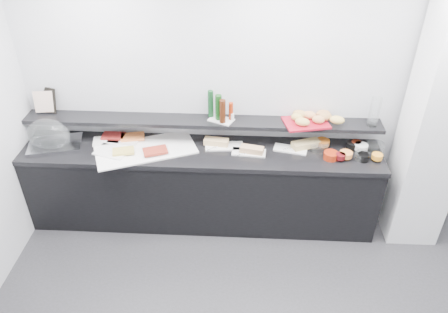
# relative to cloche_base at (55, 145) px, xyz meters

# --- Properties ---
(back_wall) EXTENTS (5.00, 0.02, 2.70)m
(back_wall) POSITION_rel_cloche_base_xyz_m (2.18, 0.31, 0.43)
(back_wall) COLOR silver
(back_wall) RESTS_ON ground
(ceiling) EXTENTS (5.00, 5.00, 0.00)m
(ceiling) POSITION_rel_cloche_base_xyz_m (2.18, -1.69, 1.78)
(ceiling) COLOR white
(ceiling) RESTS_ON back_wall
(column) EXTENTS (0.50, 0.50, 2.70)m
(column) POSITION_rel_cloche_base_xyz_m (3.68, -0.04, 0.43)
(column) COLOR white
(column) RESTS_ON ground
(buffet_cabinet) EXTENTS (3.60, 0.60, 0.85)m
(buffet_cabinet) POSITION_rel_cloche_base_xyz_m (1.48, 0.01, -0.50)
(buffet_cabinet) COLOR black
(buffet_cabinet) RESTS_ON ground
(counter_top) EXTENTS (3.62, 0.62, 0.05)m
(counter_top) POSITION_rel_cloche_base_xyz_m (1.48, 0.01, -0.05)
(counter_top) COLOR black
(counter_top) RESTS_ON buffet_cabinet
(wall_shelf) EXTENTS (3.60, 0.25, 0.04)m
(wall_shelf) POSITION_rel_cloche_base_xyz_m (1.48, 0.19, 0.21)
(wall_shelf) COLOR black
(wall_shelf) RESTS_ON back_wall
(cloche_base) EXTENTS (0.58, 0.46, 0.04)m
(cloche_base) POSITION_rel_cloche_base_xyz_m (0.00, 0.00, 0.00)
(cloche_base) COLOR #B0B2B7
(cloche_base) RESTS_ON counter_top
(cloche_dome) EXTENTS (0.48, 0.35, 0.34)m
(cloche_dome) POSITION_rel_cloche_base_xyz_m (-0.05, 0.02, 0.11)
(cloche_dome) COLOR white
(cloche_dome) RESTS_ON cloche_base
(linen_runner) EXTENTS (1.08, 0.80, 0.01)m
(linen_runner) POSITION_rel_cloche_base_xyz_m (0.93, -0.02, -0.01)
(linen_runner) COLOR white
(linen_runner) RESTS_ON counter_top
(platter_meat_a) EXTENTS (0.29, 0.22, 0.01)m
(platter_meat_a) POSITION_rel_cloche_base_xyz_m (0.50, 0.10, 0.00)
(platter_meat_a) COLOR white
(platter_meat_a) RESTS_ON linen_runner
(food_meat_a) EXTENTS (0.23, 0.15, 0.02)m
(food_meat_a) POSITION_rel_cloche_base_xyz_m (0.56, 0.17, 0.02)
(food_meat_a) COLOR maroon
(food_meat_a) RESTS_ON platter_meat_a
(platter_salmon) EXTENTS (0.34, 0.24, 0.01)m
(platter_salmon) POSITION_rel_cloche_base_xyz_m (0.68, 0.14, 0.00)
(platter_salmon) COLOR white
(platter_salmon) RESTS_ON linen_runner
(food_salmon) EXTENTS (0.27, 0.20, 0.02)m
(food_salmon) POSITION_rel_cloche_base_xyz_m (0.76, 0.16, 0.02)
(food_salmon) COLOR orange
(food_salmon) RESTS_ON platter_salmon
(platter_cheese) EXTENTS (0.36, 0.29, 0.01)m
(platter_cheese) POSITION_rel_cloche_base_xyz_m (0.61, -0.10, 0.00)
(platter_cheese) COLOR white
(platter_cheese) RESTS_ON linen_runner
(food_cheese) EXTENTS (0.23, 0.18, 0.02)m
(food_cheese) POSITION_rel_cloche_base_xyz_m (0.73, -0.11, 0.02)
(food_cheese) COLOR #D1B951
(food_cheese) RESTS_ON platter_cheese
(platter_meat_b) EXTENTS (0.30, 0.24, 0.01)m
(platter_meat_b) POSITION_rel_cloche_base_xyz_m (1.04, -0.05, 0.00)
(platter_meat_b) COLOR white
(platter_meat_b) RESTS_ON linen_runner
(food_meat_b) EXTENTS (0.27, 0.22, 0.02)m
(food_meat_b) POSITION_rel_cloche_base_xyz_m (1.04, -0.09, 0.02)
(food_meat_b) COLOR maroon
(food_meat_b) RESTS_ON platter_meat_b
(sandwich_plate_left) EXTENTS (0.40, 0.20, 0.01)m
(sandwich_plate_left) POSITION_rel_cloche_base_xyz_m (1.71, 0.08, -0.01)
(sandwich_plate_left) COLOR white
(sandwich_plate_left) RESTS_ON counter_top
(sandwich_food_left) EXTENTS (0.26, 0.13, 0.06)m
(sandwich_food_left) POSITION_rel_cloche_base_xyz_m (1.63, 0.11, 0.02)
(sandwich_food_left) COLOR tan
(sandwich_food_left) RESTS_ON sandwich_plate_left
(tongs_left) EXTENTS (0.13, 0.10, 0.01)m
(tongs_left) POSITION_rel_cloche_base_xyz_m (1.60, 0.02, -0.00)
(tongs_left) COLOR silver
(tongs_left) RESTS_ON sandwich_plate_left
(sandwich_plate_mid) EXTENTS (0.34, 0.17, 0.01)m
(sandwich_plate_mid) POSITION_rel_cloche_base_xyz_m (1.96, -0.02, -0.01)
(sandwich_plate_mid) COLOR silver
(sandwich_plate_mid) RESTS_ON counter_top
(sandwich_food_mid) EXTENTS (0.24, 0.13, 0.06)m
(sandwich_food_mid) POSITION_rel_cloche_base_xyz_m (1.99, -0.02, 0.02)
(sandwich_food_mid) COLOR tan
(sandwich_food_mid) RESTS_ON sandwich_plate_mid
(tongs_mid) EXTENTS (0.15, 0.07, 0.01)m
(tongs_mid) POSITION_rel_cloche_base_xyz_m (1.91, -0.06, -0.00)
(tongs_mid) COLOR #B1B4B8
(tongs_mid) RESTS_ON sandwich_plate_mid
(sandwich_plate_right) EXTENTS (0.35, 0.21, 0.01)m
(sandwich_plate_right) POSITION_rel_cloche_base_xyz_m (2.38, 0.07, -0.01)
(sandwich_plate_right) COLOR white
(sandwich_plate_right) RESTS_ON counter_top
(sandwich_food_right) EXTENTS (0.30, 0.21, 0.06)m
(sandwich_food_right) POSITION_rel_cloche_base_xyz_m (2.53, 0.11, 0.02)
(sandwich_food_right) COLOR tan
(sandwich_food_right) RESTS_ON sandwich_plate_right
(tongs_right) EXTENTS (0.15, 0.07, 0.01)m
(tongs_right) POSITION_rel_cloche_base_xyz_m (2.38, 0.07, -0.00)
(tongs_right) COLOR silver
(tongs_right) RESTS_ON sandwich_plate_right
(bowl_glass_fruit) EXTENTS (0.23, 0.23, 0.07)m
(bowl_glass_fruit) POSITION_rel_cloche_base_xyz_m (2.66, 0.09, 0.02)
(bowl_glass_fruit) COLOR white
(bowl_glass_fruit) RESTS_ON counter_top
(fill_glass_fruit) EXTENTS (0.14, 0.14, 0.05)m
(fill_glass_fruit) POSITION_rel_cloche_base_xyz_m (2.71, 0.15, 0.03)
(fill_glass_fruit) COLOR #C9641B
(fill_glass_fruit) RESTS_ON bowl_glass_fruit
(bowl_black_jam) EXTENTS (0.12, 0.12, 0.07)m
(bowl_black_jam) POSITION_rel_cloche_base_xyz_m (3.00, 0.13, 0.02)
(bowl_black_jam) COLOR black
(bowl_black_jam) RESTS_ON counter_top
(fill_black_jam) EXTENTS (0.13, 0.13, 0.05)m
(fill_black_jam) POSITION_rel_cloche_base_xyz_m (3.04, 0.14, 0.03)
(fill_black_jam) COLOR #5A1A0C
(fill_black_jam) RESTS_ON bowl_black_jam
(bowl_glass_cream) EXTENTS (0.21, 0.21, 0.07)m
(bowl_glass_cream) POSITION_rel_cloche_base_xyz_m (3.23, 0.11, 0.02)
(bowl_glass_cream) COLOR silver
(bowl_glass_cream) RESTS_ON counter_top
(fill_glass_cream) EXTENTS (0.17, 0.17, 0.05)m
(fill_glass_cream) POSITION_rel_cloche_base_xyz_m (3.08, 0.09, 0.03)
(fill_glass_cream) COLOR white
(fill_glass_cream) RESTS_ON bowl_glass_cream
(bowl_red_jam) EXTENTS (0.17, 0.17, 0.07)m
(bowl_red_jam) POSITION_rel_cloche_base_xyz_m (2.76, -0.07, 0.02)
(bowl_red_jam) COLOR #98250D
(bowl_red_jam) RESTS_ON counter_top
(fill_red_jam) EXTENTS (0.12, 0.12, 0.05)m
(fill_red_jam) POSITION_rel_cloche_base_xyz_m (2.85, -0.10, 0.03)
(fill_red_jam) COLOR #4F0B0E
(fill_red_jam) RESTS_ON bowl_red_jam
(bowl_glass_salmon) EXTENTS (0.15, 0.15, 0.07)m
(bowl_glass_salmon) POSITION_rel_cloche_base_xyz_m (3.06, -0.06, 0.02)
(bowl_glass_salmon) COLOR white
(bowl_glass_salmon) RESTS_ON counter_top
(fill_glass_salmon) EXTENTS (0.13, 0.13, 0.05)m
(fill_glass_salmon) POSITION_rel_cloche_base_xyz_m (2.90, -0.06, 0.03)
(fill_glass_salmon) COLOR orange
(fill_glass_salmon) RESTS_ON bowl_glass_salmon
(bowl_black_fruit) EXTENTS (0.11, 0.11, 0.07)m
(bowl_black_fruit) POSITION_rel_cloche_base_xyz_m (3.07, -0.08, 0.02)
(bowl_black_fruit) COLOR black
(bowl_black_fruit) RESTS_ON counter_top
(fill_black_fruit) EXTENTS (0.12, 0.12, 0.05)m
(fill_black_fruit) POSITION_rel_cloche_base_xyz_m (3.20, -0.08, 0.03)
(fill_black_fruit) COLOR orange
(fill_black_fruit) RESTS_ON bowl_black_fruit
(framed_print) EXTENTS (0.25, 0.16, 0.26)m
(framed_print) POSITION_rel_cloche_base_xyz_m (-0.13, 0.30, 0.36)
(framed_print) COLOR black
(framed_print) RESTS_ON wall_shelf
(print_art) EXTENTS (0.20, 0.08, 0.22)m
(print_art) POSITION_rel_cloche_base_xyz_m (-0.13, 0.24, 0.36)
(print_art) COLOR beige
(print_art) RESTS_ON framed_print
(condiment_tray) EXTENTS (0.28, 0.23, 0.01)m
(condiment_tray) POSITION_rel_cloche_base_xyz_m (1.68, 0.18, 0.24)
(condiment_tray) COLOR white
(condiment_tray) RESTS_ON wall_shelf
(bottle_green_a) EXTENTS (0.08, 0.08, 0.26)m
(bottle_green_a) POSITION_rel_cloche_base_xyz_m (1.65, 0.19, 0.37)
(bottle_green_a) COLOR #103C11
(bottle_green_a) RESTS_ON condiment_tray
(bottle_brown) EXTENTS (0.06, 0.06, 0.24)m
(bottle_brown) POSITION_rel_cloche_base_xyz_m (1.69, 0.13, 0.36)
(bottle_brown) COLOR #3B190A
(bottle_brown) RESTS_ON condiment_tray
(bottle_green_b) EXTENTS (0.06, 0.06, 0.28)m
(bottle_green_b) POSITION_rel_cloche_base_xyz_m (1.57, 0.25, 0.38)
(bottle_green_b) COLOR #103C1B
(bottle_green_b) RESTS_ON condiment_tray
(bottle_hot) EXTENTS (0.06, 0.06, 0.18)m
(bottle_hot) POSITION_rel_cloche_base_xyz_m (1.77, 0.20, 0.33)
(bottle_hot) COLOR #9F280B
(bottle_hot) RESTS_ON condiment_tray
(shaker_salt) EXTENTS (0.04, 0.04, 0.07)m
(shaker_salt) POSITION_rel_cloche_base_xyz_m (1.70, 0.20, 0.28)
(shaker_salt) COLOR silver
(shaker_salt) RESTS_ON condiment_tray
(shaker_pepper) EXTENTS (0.04, 0.04, 0.07)m
(shaker_pepper) POSITION_rel_cloche_base_xyz_m (1.79, 0.18, 0.28)
(shaker_pepper) COLOR white
(shaker_pepper) RESTS_ON condiment_tray
(bread_tray) EXTENTS (0.48, 0.39, 0.02)m
(bread_tray) POSITION_rel_cloche_base_xyz_m (2.52, 0.17, 0.24)
(bread_tray) COLOR #A41125
(bread_tray) RESTS_ON wall_shelf
(bread_roll_nw) EXTENTS (0.17, 0.14, 0.08)m
(bread_roll_nw) POSITION_rel_cloche_base_xyz_m (2.46, 0.25, 0.29)
(bread_roll_nw) COLOR #B48644
(bread_roll_nw) RESTS_ON bread_tray
(bread_roll_n) EXTENTS (0.15, 0.12, 0.08)m
(bread_roll_n) POSITION_rel_cloche_base_xyz_m (2.56, 0.23, 0.29)
(bread_roll_n) COLOR #D68B51
(bread_roll_n) RESTS_ON bread_tray
(bread_roll_ne) EXTENTS (0.16, 0.11, 0.08)m
(bread_roll_ne) POSITION_rel_cloche_base_xyz_m (2.69, 0.26, 0.29)
(bread_roll_ne) COLOR #B67945
(bread_roll_ne) RESTS_ON bread_tray
(bread_roll_sw) EXTENTS (0.16, 0.13, 0.08)m
(bread_roll_sw) POSITION_rel_cloche_base_xyz_m (2.47, 0.09, 0.29)
(bread_roll_sw) COLOR tan
(bread_roll_sw) RESTS_ON bread_tray
(bread_roll_s) EXTENTS (0.14, 0.11, 0.08)m
(bread_roll_s) POSITION_rel_cloche_base_xyz_m (2.63, 0.14, 0.29)
(bread_roll_s) COLOR #C8854C
(bread_roll_s) RESTS_ON bread_tray
(bread_roll_se) EXTENTS (0.16, 0.12, 0.08)m
(bread_roll_se) POSITION_rel_cloche_base_xyz_m (2.81, 0.15, 0.29)
(bread_roll_se) COLOR #D8B152
(bread_roll_se) RESTS_ON bread_tray
(bread_roll_midw) EXTENTS (0.13, 0.11, 0.08)m
(bread_roll_midw) POSITION_rel_cloche_base_xyz_m (2.43, 0.18, 0.29)
(bread_roll_midw) COLOR gold
(bread_roll_midw) RESTS_ON bread_tray
(bread_roll_mide) EXTENTS (0.16, 0.13, 0.08)m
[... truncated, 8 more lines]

